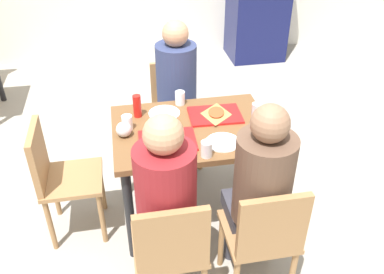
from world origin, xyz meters
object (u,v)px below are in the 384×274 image
object	(u,v)px
pizza_slice_a	(163,138)
plastic_cup_a	(180,98)
plastic_cup_b	(207,149)
chair_near_left	(171,248)
condiment_bottle	(137,106)
tray_red_near	(167,141)
plastic_cup_c	(127,123)
soda_can	(256,112)
paper_plate_center	(164,113)
foil_bundle	(124,129)
pizza_slice_b	(216,113)
chair_near_right	(264,235)
person_far_side	(177,87)
person_in_brown_jacket	(260,185)
person_in_red	(165,196)
chair_left_end	(58,174)
chair_far_side	(175,105)
paper_plate_near_edge	(223,142)
tray_red_far	(215,115)
main_table	(192,142)

from	to	relation	value
pizza_slice_a	plastic_cup_a	size ratio (longest dim) A/B	2.09
plastic_cup_b	plastic_cup_a	bearing A→B (deg)	94.57
chair_near_left	condiment_bottle	distance (m)	1.04
chair_near_left	tray_red_near	xyz separation A→B (m)	(0.08, 0.63, 0.27)
plastic_cup_c	soda_can	bearing A→B (deg)	-2.55
soda_can	plastic_cup_a	bearing A→B (deg)	146.80
paper_plate_center	foil_bundle	world-z (taller)	foil_bundle
pizza_slice_b	condiment_bottle	xyz separation A→B (m)	(-0.53, 0.10, 0.06)
chair_near_right	person_far_side	world-z (taller)	person_far_side
chair_near_right	person_in_brown_jacket	world-z (taller)	person_in_brown_jacket
person_in_red	pizza_slice_a	size ratio (longest dim) A/B	6.12
chair_left_end	plastic_cup_b	size ratio (longest dim) A/B	8.68
tray_red_near	chair_near_right	bearing A→B (deg)	-54.87
chair_far_side	person_in_brown_jacket	bearing A→B (deg)	-79.37
person_far_side	plastic_cup_b	size ratio (longest dim) A/B	12.78
paper_plate_center	plastic_cup_a	xyz separation A→B (m)	(0.13, 0.12, 0.05)
pizza_slice_b	foil_bundle	size ratio (longest dim) A/B	2.53
person_in_red	tray_red_near	xyz separation A→B (m)	(0.08, 0.49, 0.02)
person_in_red	pizza_slice_a	xyz separation A→B (m)	(0.05, 0.51, 0.04)
tray_red_near	foil_bundle	xyz separation A→B (m)	(-0.26, 0.12, 0.04)
soda_can	plastic_cup_b	bearing A→B (deg)	-140.37
pizza_slice_b	chair_far_side	bearing A→B (deg)	106.31
chair_near_left	foil_bundle	distance (m)	0.83
paper_plate_near_edge	plastic_cup_c	world-z (taller)	plastic_cup_c
pizza_slice_b	soda_can	size ratio (longest dim) A/B	2.08
tray_red_far	plastic_cup_a	xyz separation A→B (m)	(-0.21, 0.21, 0.04)
chair_near_left	condiment_bottle	xyz separation A→B (m)	(-0.08, 0.98, 0.34)
chair_near_left	paper_plate_center	xyz separation A→B (m)	(0.11, 0.98, 0.26)
tray_red_near	tray_red_far	size ratio (longest dim) A/B	1.00
chair_left_end	paper_plate_near_edge	size ratio (longest dim) A/B	3.94
plastic_cup_a	condiment_bottle	bearing A→B (deg)	-159.79
chair_left_end	plastic_cup_a	xyz separation A→B (m)	(0.88, 0.33, 0.31)
chair_near_left	foil_bundle	bearing A→B (deg)	103.76
chair_near_right	plastic_cup_a	bearing A→B (deg)	104.73
chair_near_right	chair_left_end	size ratio (longest dim) A/B	1.00
person_far_side	pizza_slice_a	bearing A→B (deg)	-105.73
person_far_side	chair_near_right	bearing A→B (deg)	-79.37
plastic_cup_a	plastic_cup_b	bearing A→B (deg)	-85.43
main_table	paper_plate_near_edge	distance (m)	0.29
pizza_slice_a	plastic_cup_c	distance (m)	0.28
chair_left_end	condiment_bottle	xyz separation A→B (m)	(0.57, 0.21, 0.34)
chair_near_left	paper_plate_center	bearing A→B (deg)	83.90
plastic_cup_c	paper_plate_near_edge	bearing A→B (deg)	-25.10
main_table	person_in_brown_jacket	distance (m)	0.69
chair_far_side	plastic_cup_a	distance (m)	0.54
chair_near_right	chair_near_left	bearing A→B (deg)	180.00
person_far_side	person_in_red	bearing A→B (deg)	-101.78
foil_bundle	paper_plate_center	bearing A→B (deg)	38.77
person_far_side	plastic_cup_a	distance (m)	0.31
plastic_cup_a	soda_can	distance (m)	0.57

